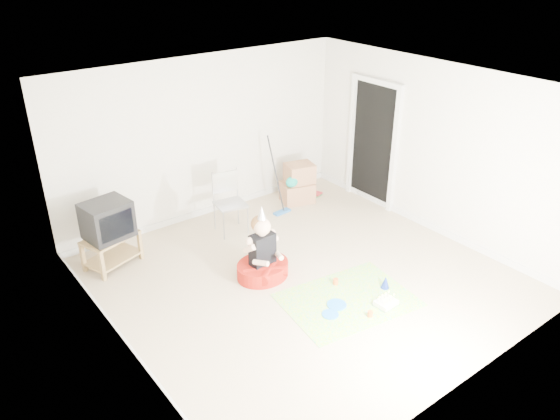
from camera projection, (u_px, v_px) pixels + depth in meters
ground at (304, 278)px, 7.40m from camera, size 5.00×5.00×0.00m
doorway_recess at (373, 145)px, 9.14m from camera, size 0.02×0.90×2.05m
tv_stand at (112, 248)px, 7.57m from camera, size 0.84×0.67×0.46m
crt_tv at (107, 220)px, 7.38m from camera, size 0.67×0.58×0.51m
folding_chair at (231, 204)px, 8.36m from camera, size 0.51×0.49×0.98m
cardboard_boxes at (298, 184)px, 9.41m from camera, size 0.64×0.54×0.68m
floor_mop at (282, 199)px, 9.03m from camera, size 0.32×0.42×1.26m
book_pile at (314, 193)px, 9.78m from camera, size 0.23×0.26×0.05m
seated_woman at (263, 261)px, 7.34m from camera, size 0.76×0.76×1.06m
party_mat at (348, 300)px, 6.94m from camera, size 1.77×1.39×0.01m
birthday_cake at (386, 303)px, 6.82m from camera, size 0.27×0.22×0.13m
blue_plate_near at (337, 305)px, 6.84m from camera, size 0.25×0.25×0.01m
blue_plate_far at (330, 314)px, 6.66m from camera, size 0.22×0.22×0.01m
orange_cup_near at (336, 282)px, 7.24m from camera, size 0.07×0.07×0.08m
orange_cup_far at (370, 314)px, 6.62m from camera, size 0.07×0.07×0.07m
blue_party_hat at (385, 282)px, 7.14m from camera, size 0.13×0.13×0.17m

